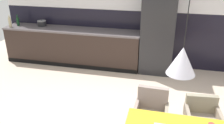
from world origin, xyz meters
The scene contains 9 objects.
back_wall_splashback_dark centered at (0.00, 2.90, 0.69)m, with size 7.46×0.12×1.38m, color black.
kitchen_counter centered at (-1.85, 2.54, 0.46)m, with size 3.50×0.63×0.92m.
refrigerator_column centered at (0.28, 2.54, 1.00)m, with size 0.75×0.60×1.99m, color #232326.
armchair_by_stool centered at (1.07, 0.23, 0.47)m, with size 0.52×0.51×0.71m.
armchair_head_of_table centered at (0.35, 0.18, 0.50)m, with size 0.50×0.48×0.79m.
cooking_pot centered at (-2.70, 2.66, 0.99)m, with size 0.23×0.23×0.16m.
bottle_oil_tall centered at (-3.43, 2.37, 1.05)m, with size 0.07×0.07×0.30m.
bottle_vinegar_dark centered at (-3.32, 2.54, 1.03)m, with size 0.07×0.07×0.29m.
pendant_lamp_over_table_near centered at (0.62, -0.61, 1.64)m, with size 0.29×0.29×1.21m.
Camera 1 is at (0.43, -2.81, 2.56)m, focal length 37.96 mm.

